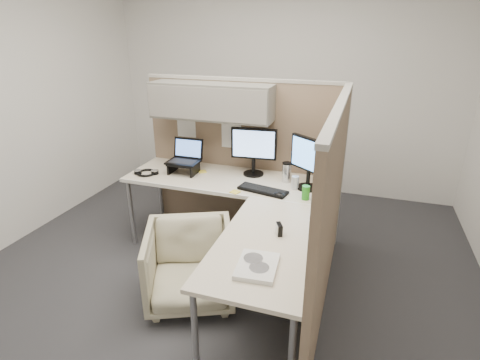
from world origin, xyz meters
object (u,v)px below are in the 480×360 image
(office_chair, at_px, (190,262))
(monitor_left, at_px, (254,148))
(keyboard, at_px, (263,190))
(desk, at_px, (238,203))

(office_chair, bearing_deg, monitor_left, 54.43)
(monitor_left, xyz_separation_m, keyboard, (0.20, -0.37, -0.26))
(desk, bearing_deg, office_chair, -118.38)
(desk, distance_m, office_chair, 0.63)
(desk, distance_m, monitor_left, 0.67)
(office_chair, xyz_separation_m, monitor_left, (0.21, 1.05, 0.66))
(desk, xyz_separation_m, monitor_left, (-0.04, 0.58, 0.32))
(monitor_left, bearing_deg, office_chair, -106.84)
(office_chair, bearing_deg, desk, 37.52)
(desk, height_order, office_chair, desk)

